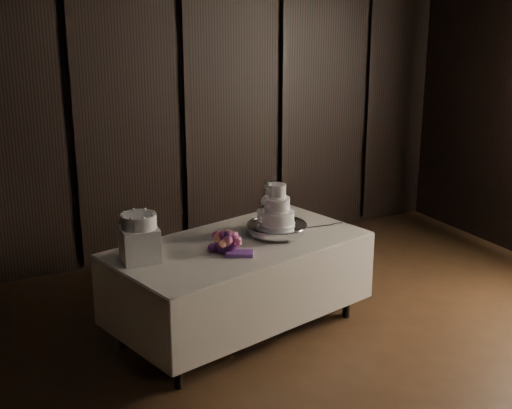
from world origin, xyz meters
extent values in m
cube|color=black|center=(0.00, 3.52, 1.50)|extent=(6.04, 0.04, 3.04)
cube|color=beige|center=(-0.34, 1.60, 0.76)|extent=(2.16, 1.46, 0.01)
cube|color=white|center=(-0.34, 1.60, 0.35)|extent=(1.99, 1.31, 0.71)
cylinder|color=silver|center=(0.01, 1.63, 0.81)|extent=(0.56, 0.56, 0.09)
cylinder|color=white|center=(0.01, 1.63, 0.91)|extent=(0.28, 0.28, 0.11)
cylinder|color=white|center=(0.01, 1.63, 1.02)|extent=(0.20, 0.20, 0.11)
cylinder|color=white|center=(0.01, 1.63, 1.13)|extent=(0.14, 0.14, 0.11)
cube|color=white|center=(-1.13, 1.60, 0.89)|extent=(0.29, 0.29, 0.25)
cylinder|color=white|center=(-1.13, 1.60, 1.06)|extent=(0.29, 0.29, 0.10)
cube|color=silver|center=(0.39, 1.64, 0.77)|extent=(0.37, 0.07, 0.01)
camera|label=1|loc=(-2.58, -3.06, 2.66)|focal=50.00mm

